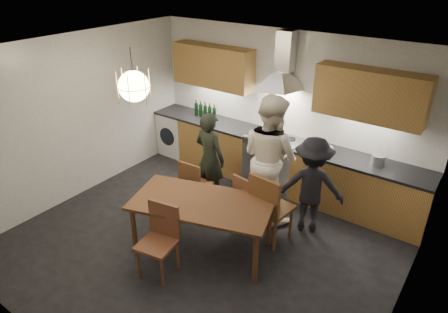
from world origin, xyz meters
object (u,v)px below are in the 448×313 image
Objects in this scene: person_right at (311,185)px; stock_pot at (378,160)px; mixing_bowl at (324,150)px; chair_front at (160,235)px; chair_back_left at (194,183)px; person_mid at (270,157)px; wine_bottles at (205,110)px; person_left at (210,158)px; dining_table at (202,207)px.

stock_pot is at bearing -150.36° from person_right.
person_right reaches higher than mixing_bowl.
mixing_bowl is at bearing 60.06° from chair_front.
chair_front is (0.51, -1.25, 0.04)m from chair_back_left.
chair_back_left is 4.14× the size of stock_pot.
person_right reaches higher than chair_front.
person_mid is 0.72m from person_right.
chair_back_left is 1.23m from person_mid.
wine_bottles is at bearing 107.72° from chair_front.
person_right is 2.69m from wine_bottles.
person_mid is at bearing 66.98° from chair_front.
stock_pot is (2.27, 1.45, 0.47)m from chair_back_left.
wine_bottles is (-2.54, 0.84, 0.33)m from person_right.
person_right is (1.63, 0.20, -0.03)m from person_left.
person_left is 0.99m from person_mid.
wine_bottles is (-3.17, 0.01, 0.07)m from stock_pot.
stock_pot is (2.27, 1.03, 0.22)m from person_left.
stock_pot reaches higher than dining_table.
wine_bottles is (-0.90, 1.46, 0.55)m from chair_back_left.
dining_table is 1.32× the size of person_left.
chair_front is at bearing -123.07° from stock_pot.
mixing_bowl reaches higher than chair_front.
person_left is 1.64m from person_right.
wine_bottles reaches higher than chair_front.
mixing_bowl is at bearing -143.40° from person_left.
person_mid is at bearing -164.20° from person_left.
person_mid reaches higher than dining_table.
person_left reaches higher than mixing_bowl.
stock_pot is (0.80, 0.07, 0.04)m from mixing_bowl.
person_left is 1.77m from mixing_bowl.
person_right is (0.68, -0.00, -0.24)m from person_mid.
dining_table is 0.95m from chair_back_left.
person_mid is at bearing -149.94° from chair_back_left.
person_left is at bearing -93.20° from chair_back_left.
wine_bottles is (-1.85, 0.84, 0.09)m from person_mid.
chair_front is at bearing 108.80° from chair_back_left.
mixing_bowl is 0.80m from stock_pot.
person_left is (-0.00, 0.42, 0.25)m from chair_back_left.
person_mid is 6.80× the size of mixing_bowl.
dining_table is 1.26m from person_left.
dining_table is 9.45× the size of stock_pot.
person_mid reaches higher than stock_pot.
dining_table is 1.38× the size of person_right.
person_mid reaches higher than chair_front.
chair_front is at bearing -110.12° from mixing_bowl.
person_right reaches higher than wine_bottles.
person_mid is (0.95, 0.21, 0.21)m from person_left.
chair_back_left is 1.76m from person_right.
person_left is (-0.51, 1.67, 0.21)m from chair_front.
wine_bottles is at bearing 177.98° from mixing_bowl.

